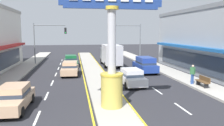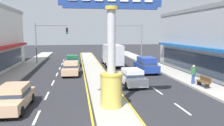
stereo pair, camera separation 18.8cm
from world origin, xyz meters
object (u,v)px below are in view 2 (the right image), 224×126
object	(u,v)px
storefront_right	(224,41)
sedan_far_left_oncoming	(72,60)
box_truck_near_right_lane	(112,55)
suv_near_left_lane	(146,65)
district_sign	(111,53)
sedan_kerb_right	(132,77)
street_bench	(204,81)
traffic_light_left_side	(48,36)
pedestrian_near_kerb	(193,73)
sedan_mid_left_lane	(14,97)
sedan_far_right_lane	(71,68)
traffic_light_right_side	(131,36)

from	to	relation	value
storefront_right	sedan_far_left_oncoming	xyz separation A→B (m)	(-18.03, 8.45, -3.05)
box_truck_near_right_lane	suv_near_left_lane	size ratio (longest dim) A/B	1.50
district_sign	sedan_kerb_right	distance (m)	7.06
storefront_right	street_bench	bearing A→B (deg)	-134.00
traffic_light_left_side	pedestrian_near_kerb	distance (m)	22.15
sedan_kerb_right	street_bench	distance (m)	6.23
sedan_mid_left_lane	sedan_kerb_right	size ratio (longest dim) A/B	1.00
suv_near_left_lane	pedestrian_near_kerb	world-z (taller)	pedestrian_near_kerb
sedan_far_left_oncoming	sedan_mid_left_lane	bearing A→B (deg)	-100.36
box_truck_near_right_lane	sedan_mid_left_lane	world-z (taller)	box_truck_near_right_lane
storefront_right	pedestrian_near_kerb	bearing A→B (deg)	-140.51
sedan_far_right_lane	street_bench	distance (m)	14.06
sedan_far_right_lane	sedan_mid_left_lane	bearing A→B (deg)	-106.81
traffic_light_left_side	sedan_far_right_lane	bearing A→B (deg)	-68.77
district_sign	sedan_far_right_lane	bearing A→B (deg)	103.35
storefront_right	traffic_light_right_side	size ratio (longest dim) A/B	3.19
suv_near_left_lane	sedan_kerb_right	distance (m)	6.78
district_sign	suv_near_left_lane	size ratio (longest dim) A/B	1.65
box_truck_near_right_lane	street_bench	world-z (taller)	box_truck_near_right_lane
storefront_right	sedan_mid_left_lane	distance (m)	23.57
sedan_far_right_lane	pedestrian_near_kerb	size ratio (longest dim) A/B	2.50
district_sign	traffic_light_left_side	distance (m)	22.01
district_sign	sedan_far_right_lane	world-z (taller)	district_sign
sedan_mid_left_lane	street_bench	world-z (taller)	sedan_mid_left_lane
suv_near_left_lane	sedan_far_left_oncoming	bearing A→B (deg)	141.38
storefront_right	sedan_far_right_lane	distance (m)	18.33
street_bench	storefront_right	bearing A→B (deg)	46.00
traffic_light_right_side	pedestrian_near_kerb	bearing A→B (deg)	-83.44
district_sign	box_truck_near_right_lane	xyz separation A→B (m)	(2.82, 17.44, -1.86)
storefront_right	sedan_far_left_oncoming	world-z (taller)	storefront_right
district_sign	street_bench	xyz separation A→B (m)	(8.62, 3.62, -2.91)
traffic_light_left_side	suv_near_left_lane	xyz separation A→B (m)	(12.50, -9.27, -3.26)
box_truck_near_right_lane	sedan_far_right_lane	distance (m)	8.01
box_truck_near_right_lane	storefront_right	bearing A→B (deg)	-29.42
street_bench	sedan_mid_left_lane	bearing A→B (deg)	-169.46
storefront_right	suv_near_left_lane	size ratio (longest dim) A/B	4.30
traffic_light_right_side	storefront_right	bearing A→B (deg)	-49.01
district_sign	sedan_kerb_right	size ratio (longest dim) A/B	1.74
traffic_light_right_side	suv_near_left_lane	xyz separation A→B (m)	(-0.29, -8.83, -3.26)
traffic_light_left_side	sedan_far_left_oncoming	xyz separation A→B (m)	(3.58, -2.15, -3.46)
traffic_light_left_side	pedestrian_near_kerb	xyz separation A→B (m)	(14.61, -16.36, -3.07)
sedan_far_right_lane	sedan_kerb_right	xyz separation A→B (m)	(5.61, -5.96, 0.00)
traffic_light_left_side	sedan_far_left_oncoming	size ratio (longest dim) A/B	1.41
suv_near_left_lane	traffic_light_left_side	bearing A→B (deg)	143.43
sedan_far_left_oncoming	box_truck_near_right_lane	bearing A→B (deg)	-14.53
traffic_light_right_side	sedan_far_left_oncoming	size ratio (longest dim) A/B	1.41
district_sign	traffic_light_left_side	world-z (taller)	district_sign
district_sign	sedan_kerb_right	xyz separation A→B (m)	(2.81, 5.85, -2.77)
traffic_light_right_side	pedestrian_near_kerb	world-z (taller)	traffic_light_right_side
suv_near_left_lane	sedan_kerb_right	xyz separation A→B (m)	(-3.30, -5.93, -0.20)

